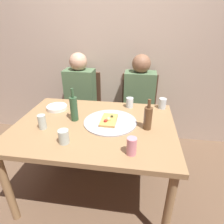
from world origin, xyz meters
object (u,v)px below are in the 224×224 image
chair_right (138,106)px  beer_bottle (148,118)px  short_glass (130,103)px  chair_left (83,103)px  soda_can (132,146)px  wine_glass (162,103)px  wine_bottle (74,108)px  guest_in_sweater (79,98)px  plate_stack (57,107)px  tumbler_far (42,122)px  dining_table (95,132)px  pizza_tray (110,122)px  pizza_slice_last (109,120)px  tumbler_near (64,137)px  guest_in_beanie (139,102)px

chair_right → beer_bottle: bearing=94.8°
short_glass → chair_left: (-0.64, 0.50, -0.26)m
soda_can → wine_glass: bearing=70.8°
wine_bottle → guest_in_sweater: size_ratio=0.25×
beer_bottle → plate_stack: size_ratio=1.30×
beer_bottle → tumbler_far: (-0.83, -0.12, -0.04)m
dining_table → pizza_tray: bearing=20.2°
dining_table → tumbler_far: 0.43m
pizza_slice_last → tumbler_near: size_ratio=2.17×
pizza_slice_last → chair_right: 0.90m
wine_glass → soda_can: soda_can is taller
plate_stack → guest_in_beanie: (0.79, 0.50, -0.10)m
pizza_tray → beer_bottle: size_ratio=1.78×
pizza_slice_last → wine_glass: bearing=37.0°
chair_left → tumbler_far: bearing=88.9°
guest_in_beanie → wine_glass: bearing=124.6°
tumbler_far → guest_in_sweater: size_ratio=0.10×
tumbler_near → chair_right: bearing=66.5°
wine_bottle → chair_left: wine_bottle is taller
wine_bottle → wine_glass: size_ratio=2.84×
dining_table → guest_in_sweater: 0.82m
beer_bottle → wine_bottle: bearing=175.0°
pizza_slice_last → plate_stack: bearing=161.1°
pizza_tray → guest_in_sweater: 0.85m
wine_bottle → pizza_slice_last: bearing=-0.2°
pizza_tray → pizza_slice_last: bearing=-177.4°
chair_left → guest_in_sweater: size_ratio=0.77×
pizza_tray → tumbler_far: bearing=-161.6°
soda_can → guest_in_beanie: guest_in_beanie is taller
dining_table → chair_right: (0.36, 0.88, -0.13)m
pizza_slice_last → guest_in_sweater: bearing=125.5°
tumbler_near → plate_stack: size_ratio=0.53×
chair_right → pizza_tray: bearing=74.5°
dining_table → guest_in_beanie: (0.36, 0.73, -0.01)m
chair_right → guest_in_sweater: guest_in_sweater is taller
tumbler_near → plate_stack: 0.59m
wine_glass → soda_can: 0.79m
chair_left → wine_glass: bearing=153.4°
pizza_tray → chair_right: size_ratio=0.50×
pizza_tray → short_glass: (0.14, 0.33, 0.04)m
tumbler_near → plate_stack: tumbler_near is taller
short_glass → chair_left: bearing=142.0°
guest_in_sweater → soda_can: bearing=123.1°
short_glass → chair_right: size_ratio=0.11×
short_glass → guest_in_beanie: guest_in_beanie is taller
short_glass → plate_stack: size_ratio=0.51×
tumbler_near → wine_glass: (0.74, 0.69, -0.00)m
short_glass → soda_can: size_ratio=0.81×
dining_table → plate_stack: bearing=151.4°
guest_in_sweater → beer_bottle: bearing=137.6°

